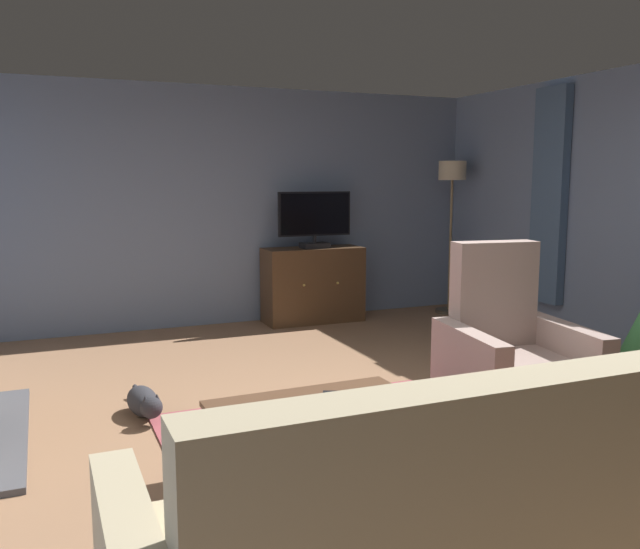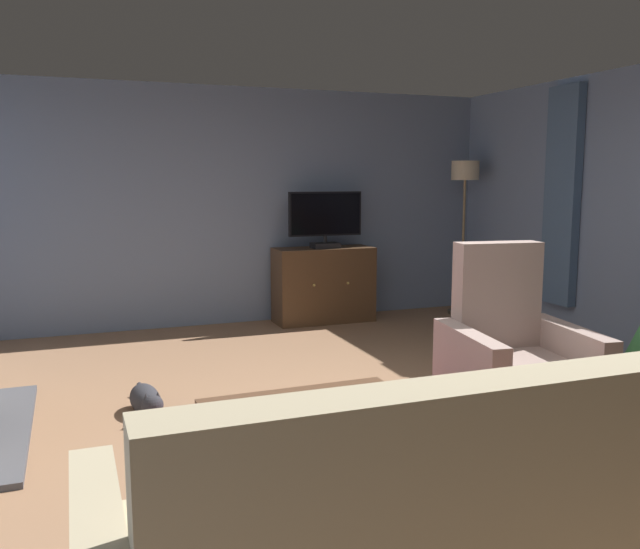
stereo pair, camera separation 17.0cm
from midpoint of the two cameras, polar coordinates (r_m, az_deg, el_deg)
ground_plane at (r=4.56m, az=3.06°, el=-13.07°), size 6.59×7.57×0.04m
wall_back at (r=7.60m, az=-8.66°, el=5.74°), size 6.59×0.10×2.64m
curtain_panel_far at (r=7.30m, az=18.40°, el=6.36°), size 0.10×0.44×2.22m
rug_central at (r=4.22m, az=1.17°, el=-14.51°), size 2.10×2.04×0.01m
tv_cabinet at (r=7.64m, az=-1.24°, el=-1.05°), size 1.13×0.48×0.85m
television at (r=7.50m, az=-1.11°, el=4.85°), size 0.86×0.20×0.63m
coffee_table at (r=3.81m, az=-2.07°, el=-11.36°), size 1.16×0.53×0.40m
tv_remote at (r=3.87m, az=0.24°, el=-10.19°), size 0.17×0.12×0.02m
sofa_floral at (r=2.56m, az=7.03°, el=-22.16°), size 2.16×0.87×1.02m
armchair_beside_cabinet at (r=4.72m, az=15.19°, el=-7.74°), size 0.98×1.00×1.20m
cat at (r=4.87m, az=-15.82°, el=-10.46°), size 0.24×0.73×0.22m
floor_lamp at (r=8.19m, az=10.62°, el=6.76°), size 0.33×0.33×1.84m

